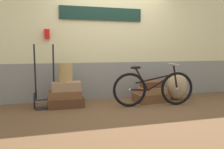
{
  "coord_description": "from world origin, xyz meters",
  "views": [
    {
      "loc": [
        -1.49,
        -4.33,
        1.12
      ],
      "look_at": [
        -0.21,
        0.13,
        0.62
      ],
      "focal_mm": 37.65,
      "sensor_mm": 36.0,
      "label": 1
    }
  ],
  "objects_px": {
    "suitcase_2": "(66,86)",
    "burlap_sack": "(177,86)",
    "luggage_trolley": "(45,94)",
    "suitcase_3": "(150,97)",
    "suitcase_0": "(66,102)",
    "bicycle": "(153,88)",
    "suitcase_5": "(151,84)",
    "suitcase_1": "(65,94)",
    "wicker_basket": "(65,72)",
    "suitcase_4": "(152,90)"
  },
  "relations": [
    {
      "from": "burlap_sack",
      "to": "bicycle",
      "type": "height_order",
      "value": "bicycle"
    },
    {
      "from": "suitcase_3",
      "to": "burlap_sack",
      "type": "bearing_deg",
      "value": -1.85
    },
    {
      "from": "bicycle",
      "to": "suitcase_3",
      "type": "bearing_deg",
      "value": 73.37
    },
    {
      "from": "bicycle",
      "to": "suitcase_2",
      "type": "bearing_deg",
      "value": 167.83
    },
    {
      "from": "suitcase_3",
      "to": "suitcase_5",
      "type": "height_order",
      "value": "suitcase_5"
    },
    {
      "from": "luggage_trolley",
      "to": "burlap_sack",
      "type": "xyz_separation_m",
      "value": [
        2.82,
        -0.05,
        0.04
      ]
    },
    {
      "from": "suitcase_2",
      "to": "luggage_trolley",
      "type": "relative_size",
      "value": 0.45
    },
    {
      "from": "suitcase_1",
      "to": "wicker_basket",
      "type": "relative_size",
      "value": 1.7
    },
    {
      "from": "suitcase_5",
      "to": "suitcase_4",
      "type": "bearing_deg",
      "value": -66.66
    },
    {
      "from": "suitcase_2",
      "to": "suitcase_4",
      "type": "distance_m",
      "value": 1.82
    },
    {
      "from": "suitcase_0",
      "to": "luggage_trolley",
      "type": "xyz_separation_m",
      "value": [
        -0.39,
        0.05,
        0.19
      ]
    },
    {
      "from": "suitcase_5",
      "to": "bicycle",
      "type": "xyz_separation_m",
      "value": [
        -0.14,
        -0.39,
        -0.01
      ]
    },
    {
      "from": "bicycle",
      "to": "suitcase_1",
      "type": "bearing_deg",
      "value": 167.61
    },
    {
      "from": "suitcase_3",
      "to": "wicker_basket",
      "type": "relative_size",
      "value": 1.82
    },
    {
      "from": "suitcase_0",
      "to": "wicker_basket",
      "type": "bearing_deg",
      "value": 7.8
    },
    {
      "from": "burlap_sack",
      "to": "luggage_trolley",
      "type": "bearing_deg",
      "value": 178.99
    },
    {
      "from": "luggage_trolley",
      "to": "suitcase_0",
      "type": "bearing_deg",
      "value": -7.8
    },
    {
      "from": "suitcase_2",
      "to": "burlap_sack",
      "type": "distance_m",
      "value": 2.42
    },
    {
      "from": "burlap_sack",
      "to": "bicycle",
      "type": "bearing_deg",
      "value": -152.97
    },
    {
      "from": "suitcase_2",
      "to": "bicycle",
      "type": "xyz_separation_m",
      "value": [
        1.66,
        -0.36,
        -0.05
      ]
    },
    {
      "from": "suitcase_0",
      "to": "bicycle",
      "type": "bearing_deg",
      "value": -13.52
    },
    {
      "from": "wicker_basket",
      "to": "burlap_sack",
      "type": "relative_size",
      "value": 0.59
    },
    {
      "from": "suitcase_1",
      "to": "luggage_trolley",
      "type": "distance_m",
      "value": 0.38
    },
    {
      "from": "suitcase_5",
      "to": "luggage_trolley",
      "type": "bearing_deg",
      "value": 179.17
    },
    {
      "from": "suitcase_0",
      "to": "suitcase_4",
      "type": "distance_m",
      "value": 1.83
    },
    {
      "from": "suitcase_3",
      "to": "wicker_basket",
      "type": "xyz_separation_m",
      "value": [
        -1.79,
        0.01,
        0.59
      ]
    },
    {
      "from": "suitcase_3",
      "to": "burlap_sack",
      "type": "height_order",
      "value": "burlap_sack"
    },
    {
      "from": "luggage_trolley",
      "to": "wicker_basket",
      "type": "bearing_deg",
      "value": -7.74
    },
    {
      "from": "suitcase_5",
      "to": "burlap_sack",
      "type": "distance_m",
      "value": 0.61
    },
    {
      "from": "suitcase_3",
      "to": "suitcase_4",
      "type": "height_order",
      "value": "suitcase_4"
    },
    {
      "from": "luggage_trolley",
      "to": "bicycle",
      "type": "height_order",
      "value": "luggage_trolley"
    },
    {
      "from": "suitcase_0",
      "to": "bicycle",
      "type": "height_order",
      "value": "bicycle"
    },
    {
      "from": "wicker_basket",
      "to": "bicycle",
      "type": "height_order",
      "value": "wicker_basket"
    },
    {
      "from": "suitcase_1",
      "to": "suitcase_2",
      "type": "xyz_separation_m",
      "value": [
        0.03,
        -0.01,
        0.16
      ]
    },
    {
      "from": "suitcase_1",
      "to": "suitcase_3",
      "type": "bearing_deg",
      "value": 4.04
    },
    {
      "from": "wicker_basket",
      "to": "burlap_sack",
      "type": "xyz_separation_m",
      "value": [
        2.43,
        0.0,
        -0.37
      ]
    },
    {
      "from": "suitcase_3",
      "to": "bicycle",
      "type": "xyz_separation_m",
      "value": [
        -0.11,
        -0.37,
        0.26
      ]
    },
    {
      "from": "suitcase_1",
      "to": "suitcase_2",
      "type": "relative_size",
      "value": 1.14
    },
    {
      "from": "suitcase_4",
      "to": "burlap_sack",
      "type": "xyz_separation_m",
      "value": [
        0.6,
        0.01,
        0.07
      ]
    },
    {
      "from": "suitcase_0",
      "to": "suitcase_3",
      "type": "distance_m",
      "value": 1.79
    },
    {
      "from": "luggage_trolley",
      "to": "suitcase_1",
      "type": "bearing_deg",
      "value": -9.56
    },
    {
      "from": "wicker_basket",
      "to": "bicycle",
      "type": "bearing_deg",
      "value": -12.82
    },
    {
      "from": "suitcase_0",
      "to": "burlap_sack",
      "type": "distance_m",
      "value": 2.44
    },
    {
      "from": "suitcase_5",
      "to": "suitcase_2",
      "type": "bearing_deg",
      "value": -178.69
    },
    {
      "from": "suitcase_3",
      "to": "luggage_trolley",
      "type": "relative_size",
      "value": 0.55
    },
    {
      "from": "suitcase_3",
      "to": "suitcase_0",
      "type": "bearing_deg",
      "value": 177.06
    },
    {
      "from": "suitcase_1",
      "to": "suitcase_2",
      "type": "bearing_deg",
      "value": -21.81
    },
    {
      "from": "suitcase_0",
      "to": "burlap_sack",
      "type": "height_order",
      "value": "burlap_sack"
    },
    {
      "from": "suitcase_3",
      "to": "bicycle",
      "type": "relative_size",
      "value": 0.41
    },
    {
      "from": "luggage_trolley",
      "to": "suitcase_3",
      "type": "bearing_deg",
      "value": -1.57
    }
  ]
}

